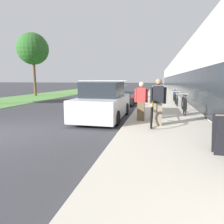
{
  "coord_description": "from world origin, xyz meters",
  "views": [
    {
      "loc": [
        5.02,
        -5.35,
        1.77
      ],
      "look_at": [
        1.08,
        12.22,
        -1.16
      ],
      "focal_mm": 32.0,
      "sensor_mm": 36.0,
      "label": 1
    }
  ],
  "objects_px": {
    "cruiser_bike_middle": "(176,100)",
    "parked_sedan_curbside": "(103,102)",
    "cruiser_bike_nearest": "(184,104)",
    "person_bystander": "(141,101)",
    "vintage_roadster_curbside": "(123,99)",
    "bike_rack_hoop": "(185,104)",
    "person_rider": "(158,102)",
    "cruiser_bike_farthest": "(174,96)",
    "tandem_bicycle": "(152,113)",
    "street_tree_far": "(33,49)"
  },
  "relations": [
    {
      "from": "person_bystander",
      "to": "cruiser_bike_nearest",
      "type": "height_order",
      "value": "person_bystander"
    },
    {
      "from": "parked_sedan_curbside",
      "to": "person_rider",
      "type": "bearing_deg",
      "value": -27.54
    },
    {
      "from": "bike_rack_hoop",
      "to": "cruiser_bike_middle",
      "type": "distance_m",
      "value": 3.8
    },
    {
      "from": "person_rider",
      "to": "cruiser_bike_middle",
      "type": "distance_m",
      "value": 6.32
    },
    {
      "from": "cruiser_bike_nearest",
      "to": "vintage_roadster_curbside",
      "type": "xyz_separation_m",
      "value": [
        -3.79,
        2.79,
        -0.09
      ]
    },
    {
      "from": "cruiser_bike_middle",
      "to": "cruiser_bike_nearest",
      "type": "bearing_deg",
      "value": -85.93
    },
    {
      "from": "person_bystander",
      "to": "cruiser_bike_nearest",
      "type": "bearing_deg",
      "value": 56.11
    },
    {
      "from": "tandem_bicycle",
      "to": "cruiser_bike_farthest",
      "type": "height_order",
      "value": "tandem_bicycle"
    },
    {
      "from": "person_bystander",
      "to": "street_tree_far",
      "type": "relative_size",
      "value": 0.24
    },
    {
      "from": "vintage_roadster_curbside",
      "to": "street_tree_far",
      "type": "bearing_deg",
      "value": 152.48
    },
    {
      "from": "tandem_bicycle",
      "to": "vintage_roadster_curbside",
      "type": "xyz_separation_m",
      "value": [
        -2.21,
        6.22,
        -0.12
      ]
    },
    {
      "from": "tandem_bicycle",
      "to": "vintage_roadster_curbside",
      "type": "relative_size",
      "value": 0.65
    },
    {
      "from": "cruiser_bike_nearest",
      "to": "vintage_roadster_curbside",
      "type": "relative_size",
      "value": 0.45
    },
    {
      "from": "cruiser_bike_middle",
      "to": "person_bystander",
      "type": "bearing_deg",
      "value": -108.91
    },
    {
      "from": "parked_sedan_curbside",
      "to": "vintage_roadster_curbside",
      "type": "bearing_deg",
      "value": 90.11
    },
    {
      "from": "cruiser_bike_nearest",
      "to": "parked_sedan_curbside",
      "type": "relative_size",
      "value": 0.45
    },
    {
      "from": "tandem_bicycle",
      "to": "person_bystander",
      "type": "relative_size",
      "value": 1.68
    },
    {
      "from": "person_rider",
      "to": "person_bystander",
      "type": "bearing_deg",
      "value": 132.6
    },
    {
      "from": "tandem_bicycle",
      "to": "person_bystander",
      "type": "distance_m",
      "value": 0.72
    },
    {
      "from": "cruiser_bike_middle",
      "to": "parked_sedan_curbside",
      "type": "bearing_deg",
      "value": -126.2
    },
    {
      "from": "vintage_roadster_curbside",
      "to": "street_tree_far",
      "type": "relative_size",
      "value": 0.62
    },
    {
      "from": "vintage_roadster_curbside",
      "to": "parked_sedan_curbside",
      "type": "bearing_deg",
      "value": -89.89
    },
    {
      "from": "bike_rack_hoop",
      "to": "parked_sedan_curbside",
      "type": "distance_m",
      "value": 3.82
    },
    {
      "from": "person_bystander",
      "to": "street_tree_far",
      "type": "height_order",
      "value": "street_tree_far"
    },
    {
      "from": "person_rider",
      "to": "cruiser_bike_nearest",
      "type": "xyz_separation_m",
      "value": [
        1.39,
        3.76,
        -0.47
      ]
    },
    {
      "from": "person_rider",
      "to": "street_tree_far",
      "type": "distance_m",
      "value": 18.16
    },
    {
      "from": "person_rider",
      "to": "cruiser_bike_nearest",
      "type": "distance_m",
      "value": 4.04
    },
    {
      "from": "person_bystander",
      "to": "vintage_roadster_curbside",
      "type": "relative_size",
      "value": 0.39
    },
    {
      "from": "street_tree_far",
      "to": "cruiser_bike_middle",
      "type": "bearing_deg",
      "value": -22.48
    },
    {
      "from": "tandem_bicycle",
      "to": "person_rider",
      "type": "xyz_separation_m",
      "value": [
        0.2,
        -0.33,
        0.45
      ]
    },
    {
      "from": "bike_rack_hoop",
      "to": "vintage_roadster_curbside",
      "type": "distance_m",
      "value": 5.54
    },
    {
      "from": "cruiser_bike_middle",
      "to": "tandem_bicycle",
      "type": "bearing_deg",
      "value": -103.53
    },
    {
      "from": "parked_sedan_curbside",
      "to": "cruiser_bike_middle",
      "type": "bearing_deg",
      "value": 53.8
    },
    {
      "from": "person_rider",
      "to": "vintage_roadster_curbside",
      "type": "relative_size",
      "value": 0.42
    },
    {
      "from": "cruiser_bike_middle",
      "to": "vintage_roadster_curbside",
      "type": "relative_size",
      "value": 0.41
    },
    {
      "from": "person_rider",
      "to": "street_tree_far",
      "type": "height_order",
      "value": "street_tree_far"
    },
    {
      "from": "cruiser_bike_farthest",
      "to": "cruiser_bike_nearest",
      "type": "bearing_deg",
      "value": -88.69
    },
    {
      "from": "person_bystander",
      "to": "cruiser_bike_middle",
      "type": "height_order",
      "value": "person_bystander"
    },
    {
      "from": "cruiser_bike_nearest",
      "to": "person_bystander",
      "type": "bearing_deg",
      "value": -123.89
    },
    {
      "from": "cruiser_bike_middle",
      "to": "street_tree_far",
      "type": "relative_size",
      "value": 0.25
    },
    {
      "from": "person_bystander",
      "to": "vintage_roadster_curbside",
      "type": "height_order",
      "value": "person_bystander"
    },
    {
      "from": "tandem_bicycle",
      "to": "vintage_roadster_curbside",
      "type": "distance_m",
      "value": 6.61
    },
    {
      "from": "cruiser_bike_nearest",
      "to": "street_tree_far",
      "type": "height_order",
      "value": "street_tree_far"
    },
    {
      "from": "bike_rack_hoop",
      "to": "cruiser_bike_nearest",
      "type": "xyz_separation_m",
      "value": [
        0.14,
        1.38,
        -0.14
      ]
    },
    {
      "from": "cruiser_bike_farthest",
      "to": "vintage_roadster_curbside",
      "type": "height_order",
      "value": "cruiser_bike_farthest"
    },
    {
      "from": "person_bystander",
      "to": "parked_sedan_curbside",
      "type": "distance_m",
      "value": 1.83
    },
    {
      "from": "person_rider",
      "to": "cruiser_bike_farthest",
      "type": "relative_size",
      "value": 0.99
    },
    {
      "from": "cruiser_bike_middle",
      "to": "cruiser_bike_farthest",
      "type": "bearing_deg",
      "value": 88.45
    },
    {
      "from": "cruiser_bike_middle",
      "to": "street_tree_far",
      "type": "xyz_separation_m",
      "value": [
        -14.19,
        5.87,
        4.47
      ]
    },
    {
      "from": "cruiser_bike_middle",
      "to": "vintage_roadster_curbside",
      "type": "distance_m",
      "value": 3.64
    }
  ]
}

